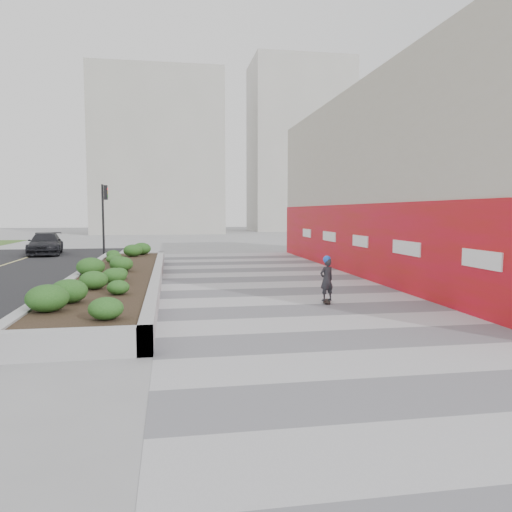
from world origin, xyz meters
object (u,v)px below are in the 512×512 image
at_px(skateboarder, 327,279).
at_px(car_dark, 45,244).
at_px(traffic_signal_near, 104,211).
at_px(planter, 118,276).

relative_size(skateboarder, car_dark, 0.30).
xyz_separation_m(traffic_signal_near, skateboarder, (8.07, -14.78, -2.04)).
distance_m(planter, traffic_signal_near, 10.90).
distance_m(planter, skateboarder, 7.65).
distance_m(planter, car_dark, 16.13).
bearing_deg(traffic_signal_near, planter, -80.65).
relative_size(planter, car_dark, 3.81).
height_order(traffic_signal_near, car_dark, traffic_signal_near).
xyz_separation_m(planter, car_dark, (-5.92, 15.00, 0.27)).
xyz_separation_m(planter, traffic_signal_near, (-1.73, 10.50, 2.34)).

